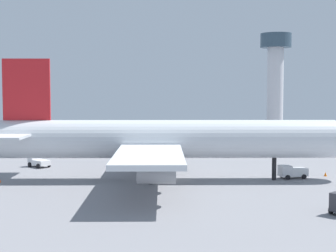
# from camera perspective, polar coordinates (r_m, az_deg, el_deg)

# --- Properties ---
(ground_plane) EXTENTS (231.14, 231.14, 0.00)m
(ground_plane) POSITION_cam_1_polar(r_m,az_deg,el_deg) (81.17, 0.00, -6.04)
(ground_plane) COLOR gray
(cargo_airplane) EXTENTS (57.79, 48.59, 19.03)m
(cargo_airplane) POSITION_cam_1_polar(r_m,az_deg,el_deg) (80.30, -0.15, -1.53)
(cargo_airplane) COLOR silver
(cargo_airplane) RESTS_ON ground_plane
(cargo_loader) EXTENTS (4.16, 3.75, 2.13)m
(cargo_loader) POSITION_cam_1_polar(r_m,az_deg,el_deg) (117.41, 12.23, -2.51)
(cargo_loader) COLOR #333338
(cargo_loader) RESTS_ON ground_plane
(fuel_truck) EXTENTS (4.67, 4.51, 2.49)m
(fuel_truck) POSITION_cam_1_polar(r_m,az_deg,el_deg) (97.83, -14.25, -3.76)
(fuel_truck) COLOR silver
(fuel_truck) RESTS_ON ground_plane
(catering_truck) EXTENTS (4.83, 3.14, 2.14)m
(catering_truck) POSITION_cam_1_polar(r_m,az_deg,el_deg) (84.99, 13.61, -4.96)
(catering_truck) COLOR silver
(catering_truck) RESTS_ON ground_plane
(safety_cone_nose) EXTENTS (0.49, 0.49, 0.70)m
(safety_cone_nose) POSITION_cam_1_polar(r_m,az_deg,el_deg) (88.65, 17.10, -5.13)
(safety_cone_nose) COLOR orange
(safety_cone_nose) RESTS_ON ground_plane
(control_tower) EXTENTS (10.33, 10.33, 33.08)m
(control_tower) POSITION_cam_1_polar(r_m,az_deg,el_deg) (177.14, 11.85, 5.94)
(control_tower) COLOR silver
(control_tower) RESTS_ON ground_plane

